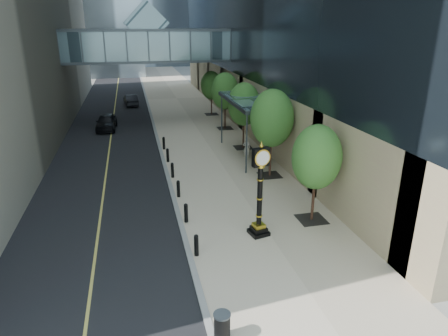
{
  "coord_description": "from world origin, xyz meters",
  "views": [
    {
      "loc": [
        -4.93,
        -13.86,
        9.51
      ],
      "look_at": [
        -0.56,
        4.94,
        2.53
      ],
      "focal_mm": 32.0,
      "sensor_mm": 36.0,
      "label": 1
    }
  ],
  "objects_px": {
    "pedestrian": "(247,148)",
    "street_clock": "(260,197)",
    "trash_bin": "(222,327)",
    "car_far": "(131,100)",
    "car_near": "(106,122)"
  },
  "relations": [
    {
      "from": "pedestrian",
      "to": "car_far",
      "type": "distance_m",
      "value": 24.44
    },
    {
      "from": "street_clock",
      "to": "trash_bin",
      "type": "bearing_deg",
      "value": -129.43
    },
    {
      "from": "car_near",
      "to": "street_clock",
      "type": "bearing_deg",
      "value": -67.45
    },
    {
      "from": "trash_bin",
      "to": "street_clock",
      "type": "bearing_deg",
      "value": 62.71
    },
    {
      "from": "pedestrian",
      "to": "street_clock",
      "type": "bearing_deg",
      "value": 100.83
    },
    {
      "from": "street_clock",
      "to": "car_near",
      "type": "distance_m",
      "value": 23.96
    },
    {
      "from": "car_near",
      "to": "car_far",
      "type": "height_order",
      "value": "car_near"
    },
    {
      "from": "trash_bin",
      "to": "car_near",
      "type": "relative_size",
      "value": 0.21
    },
    {
      "from": "street_clock",
      "to": "trash_bin",
      "type": "relative_size",
      "value": 4.98
    },
    {
      "from": "trash_bin",
      "to": "car_far",
      "type": "height_order",
      "value": "car_far"
    },
    {
      "from": "street_clock",
      "to": "car_far",
      "type": "distance_m",
      "value": 34.75
    },
    {
      "from": "trash_bin",
      "to": "car_far",
      "type": "bearing_deg",
      "value": 93.32
    },
    {
      "from": "pedestrian",
      "to": "car_near",
      "type": "distance_m",
      "value": 15.49
    },
    {
      "from": "street_clock",
      "to": "pedestrian",
      "type": "xyz_separation_m",
      "value": [
        2.64,
        11.24,
        -1.19
      ]
    },
    {
      "from": "car_near",
      "to": "car_far",
      "type": "xyz_separation_m",
      "value": [
        2.39,
        11.7,
        -0.07
      ]
    }
  ]
}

